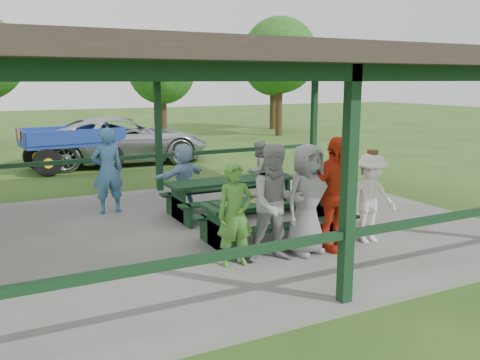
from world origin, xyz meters
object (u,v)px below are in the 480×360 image
picnic_table_near (276,214)px  pickup_truck (124,140)px  contestant_red (334,194)px  spectator_grey (259,171)px  contestant_grey_left (277,203)px  contestant_white_fedora (370,198)px  contestant_green (235,215)px  contestant_grey_mid (307,199)px  farm_trailer (73,147)px  spectator_blue (108,171)px  picnic_table_far (232,192)px  spectator_lblue (184,177)px

picnic_table_near → pickup_truck: size_ratio=0.45×
contestant_red → spectator_grey: bearing=70.1°
contestant_grey_left → contestant_white_fedora: size_ratio=1.14×
contestant_green → spectator_grey: size_ratio=1.11×
contestant_grey_mid → contestant_red: size_ratio=0.95×
contestant_green → contestant_red: 1.80m
contestant_white_fedora → farm_trailer: size_ratio=0.38×
contestant_white_fedora → farm_trailer: contestant_white_fedora is taller
contestant_white_fedora → spectator_grey: size_ratio=1.14×
spectator_blue → spectator_grey: spectator_blue is taller
picnic_table_near → contestant_grey_mid: 0.94m
picnic_table_near → picnic_table_far: size_ratio=0.96×
picnic_table_near → spectator_blue: bearing=124.1°
contestant_red → pickup_truck: size_ratio=0.32×
contestant_grey_left → pickup_truck: (0.45, 11.28, -0.21)m
contestant_red → spectator_blue: bearing=113.0°
spectator_blue → spectator_grey: (3.37, -0.55, -0.20)m
picnic_table_far → contestant_green: (-1.30, -2.78, 0.32)m
contestant_green → contestant_grey_mid: contestant_grey_mid is taller
spectator_lblue → pickup_truck: pickup_truck is taller
contestant_white_fedora → spectator_blue: bearing=139.5°
contestant_grey_left → pickup_truck: 11.29m
picnic_table_near → contestant_grey_mid: contestant_grey_mid is taller
contestant_green → contestant_white_fedora: size_ratio=0.98×
picnic_table_near → picnic_table_far: same height
pickup_truck → contestant_red: bearing=-172.8°
contestant_white_fedora → contestant_grey_mid: bearing=-171.7°
contestant_grey_mid → spectator_grey: 3.71m
picnic_table_near → contestant_grey_mid: bearing=-84.2°
contestant_grey_mid → spectator_lblue: contestant_grey_mid is taller
spectator_lblue → spectator_blue: 1.62m
picnic_table_far → contestant_grey_left: bearing=-102.5°
contestant_grey_mid → contestant_white_fedora: 1.34m
spectator_lblue → contestant_white_fedora: bearing=96.5°
picnic_table_near → farm_trailer: farm_trailer is taller
contestant_green → contestant_grey_left: (0.66, -0.12, 0.13)m
pickup_truck → farm_trailer: bearing=111.1°
pickup_truck → contestant_green: bearing=178.0°
contestant_grey_mid → spectator_blue: size_ratio=1.00×
spectator_blue → contestant_red: bearing=122.7°
contestant_white_fedora → pickup_truck: contestant_white_fedora is taller
spectator_blue → picnic_table_far: bearing=149.8°
contestant_grey_left → spectator_lblue: contestant_grey_left is taller
spectator_grey → pickup_truck: (-1.24, 7.65, 0.01)m
picnic_table_near → pickup_truck: 10.38m
contestant_red → contestant_white_fedora: contestant_red is taller
spectator_lblue → spectator_blue: spectator_blue is taller
picnic_table_near → spectator_blue: size_ratio=1.45×
spectator_lblue → pickup_truck: 7.64m
picnic_table_far → farm_trailer: 8.06m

